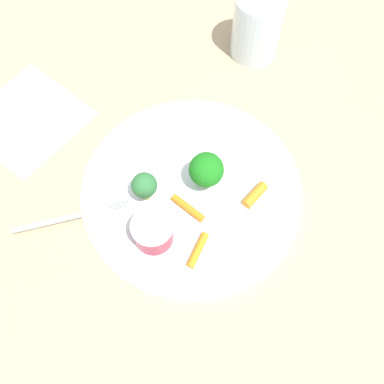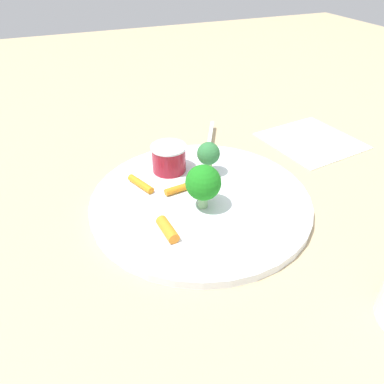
{
  "view_description": "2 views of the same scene",
  "coord_description": "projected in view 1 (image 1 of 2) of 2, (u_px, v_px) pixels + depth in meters",
  "views": [
    {
      "loc": [
        0.19,
        0.2,
        0.58
      ],
      "look_at": [
        0.01,
        0.01,
        0.03
      ],
      "focal_mm": 42.17,
      "sensor_mm": 36.0,
      "label": 1
    },
    {
      "loc": [
        -0.38,
        0.17,
        0.32
      ],
      "look_at": [
        0.0,
        0.01,
        0.02
      ],
      "focal_mm": 33.72,
      "sensor_mm": 36.0,
      "label": 2
    }
  ],
  "objects": [
    {
      "name": "carrot_stick_0",
      "position": [
        188.0,
        208.0,
        0.62
      ],
      "size": [
        0.02,
        0.05,
        0.01
      ],
      "primitive_type": "cylinder",
      "rotation": [
        1.57,
        0.0,
        3.26
      ],
      "color": "orange",
      "rests_on": "plate"
    },
    {
      "name": "drinking_glass",
      "position": [
        257.0,
        26.0,
        0.71
      ],
      "size": [
        0.08,
        0.08,
        0.11
      ],
      "primitive_type": "cylinder",
      "color": "silver",
      "rests_on": "ground_plane"
    },
    {
      "name": "sauce_cup",
      "position": [
        153.0,
        231.0,
        0.58
      ],
      "size": [
        0.06,
        0.06,
        0.04
      ],
      "color": "maroon",
      "rests_on": "plate"
    },
    {
      "name": "napkin",
      "position": [
        27.0,
        118.0,
        0.7
      ],
      "size": [
        0.17,
        0.17,
        0.0
      ],
      "primitive_type": "cube",
      "rotation": [
        0.0,
        0.0,
        0.13
      ],
      "color": "white",
      "rests_on": "ground_plane"
    },
    {
      "name": "broccoli_floret_1",
      "position": [
        144.0,
        186.0,
        0.6
      ],
      "size": [
        0.04,
        0.04,
        0.05
      ],
      "color": "#97C064",
      "rests_on": "plate"
    },
    {
      "name": "carrot_stick_2",
      "position": [
        198.0,
        250.0,
        0.59
      ],
      "size": [
        0.05,
        0.03,
        0.01
      ],
      "primitive_type": "cylinder",
      "rotation": [
        1.57,
        0.0,
        1.95
      ],
      "color": "orange",
      "rests_on": "plate"
    },
    {
      "name": "fork",
      "position": [
        73.0,
        217.0,
        0.61
      ],
      "size": [
        0.14,
        0.09,
        0.0
      ],
      "color": "silver",
      "rests_on": "plate"
    },
    {
      "name": "ground_plane",
      "position": [
        192.0,
        193.0,
        0.64
      ],
      "size": [
        2.4,
        2.4,
        0.0
      ],
      "primitive_type": "plane",
      "color": "tan"
    },
    {
      "name": "broccoli_floret_0",
      "position": [
        206.0,
        170.0,
        0.6
      ],
      "size": [
        0.05,
        0.05,
        0.06
      ],
      "color": "#7FAB74",
      "rests_on": "plate"
    },
    {
      "name": "carrot_stick_1",
      "position": [
        255.0,
        195.0,
        0.62
      ],
      "size": [
        0.04,
        0.02,
        0.01
      ],
      "primitive_type": "cylinder",
      "rotation": [
        1.57,
        0.0,
        1.66
      ],
      "color": "orange",
      "rests_on": "plate"
    },
    {
      "name": "plate",
      "position": [
        192.0,
        192.0,
        0.64
      ],
      "size": [
        0.31,
        0.31,
        0.01
      ],
      "primitive_type": "cylinder",
      "color": "white",
      "rests_on": "ground_plane"
    }
  ]
}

